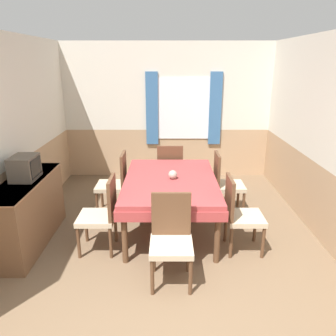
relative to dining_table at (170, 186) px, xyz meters
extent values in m
cube|color=silver|center=(-0.05, 2.29, 1.13)|extent=(4.39, 0.05, 1.65)
cube|color=tan|center=(-0.05, 2.29, -0.17)|extent=(4.39, 0.05, 0.95)
cube|color=white|center=(0.27, 2.26, 0.72)|extent=(1.08, 0.01, 1.18)
cube|color=#386699|center=(-0.34, 2.24, 0.72)|extent=(0.23, 0.03, 1.39)
cube|color=#386699|center=(0.88, 2.24, 0.72)|extent=(0.23, 0.03, 1.39)
cube|color=silver|center=(-2.07, 0.06, 1.13)|extent=(0.05, 4.80, 1.65)
cube|color=tan|center=(-2.07, 0.06, -0.17)|extent=(0.05, 4.80, 0.95)
cube|color=silver|center=(1.97, 0.06, 1.13)|extent=(0.05, 4.80, 1.65)
cube|color=tan|center=(1.97, 0.06, -0.17)|extent=(0.05, 4.80, 0.95)
cube|color=#9E3838|center=(0.00, 0.00, 0.07)|extent=(1.22, 1.78, 0.06)
cube|color=#9E3838|center=(0.00, 0.00, -0.02)|extent=(1.25, 1.81, 0.12)
cylinder|color=brown|center=(-0.53, -0.81, -0.30)|extent=(0.07, 0.07, 0.68)
cylinder|color=brown|center=(0.53, -0.81, -0.30)|extent=(0.07, 0.07, 0.68)
cylinder|color=brown|center=(-0.53, 0.81, -0.30)|extent=(0.07, 0.07, 0.68)
cylinder|color=brown|center=(0.53, 0.81, -0.30)|extent=(0.07, 0.07, 0.68)
cylinder|color=brown|center=(-1.09, 0.34, -0.44)|extent=(0.04, 0.04, 0.40)
cylinder|color=brown|center=(-1.09, 0.72, -0.44)|extent=(0.04, 0.04, 0.40)
cylinder|color=brown|center=(-0.71, 0.34, -0.44)|extent=(0.04, 0.04, 0.40)
cylinder|color=brown|center=(-0.71, 0.72, -0.44)|extent=(0.04, 0.04, 0.40)
cube|color=tan|center=(-0.90, 0.53, -0.21)|extent=(0.44, 0.44, 0.06)
cube|color=brown|center=(-0.70, 0.53, 0.06)|extent=(0.04, 0.42, 0.48)
cylinder|color=brown|center=(-1.09, -0.72, -0.44)|extent=(0.04, 0.04, 0.40)
cylinder|color=brown|center=(-1.09, -0.34, -0.44)|extent=(0.04, 0.04, 0.40)
cylinder|color=brown|center=(-0.71, -0.72, -0.44)|extent=(0.04, 0.04, 0.40)
cylinder|color=brown|center=(-0.71, -0.34, -0.44)|extent=(0.04, 0.04, 0.40)
cube|color=tan|center=(-0.90, -0.53, -0.21)|extent=(0.44, 0.44, 0.06)
cube|color=brown|center=(-0.70, -0.53, 0.06)|extent=(0.04, 0.42, 0.48)
cylinder|color=brown|center=(0.19, -1.37, -0.44)|extent=(0.04, 0.04, 0.40)
cylinder|color=brown|center=(-0.19, -1.37, -0.44)|extent=(0.04, 0.04, 0.40)
cylinder|color=brown|center=(0.19, -0.99, -0.44)|extent=(0.04, 0.04, 0.40)
cylinder|color=brown|center=(-0.19, -0.99, -0.44)|extent=(0.04, 0.04, 0.40)
cube|color=tan|center=(0.00, -1.18, -0.21)|extent=(0.44, 0.44, 0.06)
cube|color=brown|center=(0.00, -0.98, 0.06)|extent=(0.42, 0.04, 0.48)
cylinder|color=brown|center=(1.09, -0.34, -0.44)|extent=(0.04, 0.04, 0.40)
cylinder|color=brown|center=(1.09, -0.72, -0.44)|extent=(0.04, 0.04, 0.40)
cylinder|color=brown|center=(0.71, -0.34, -0.44)|extent=(0.04, 0.04, 0.40)
cylinder|color=brown|center=(0.71, -0.72, -0.44)|extent=(0.04, 0.04, 0.40)
cube|color=tan|center=(0.90, -0.53, -0.21)|extent=(0.44, 0.44, 0.06)
cube|color=brown|center=(0.70, -0.53, 0.06)|extent=(0.04, 0.42, 0.48)
cylinder|color=brown|center=(1.09, 0.72, -0.44)|extent=(0.04, 0.04, 0.40)
cylinder|color=brown|center=(1.09, 0.34, -0.44)|extent=(0.04, 0.04, 0.40)
cylinder|color=brown|center=(0.71, 0.72, -0.44)|extent=(0.04, 0.04, 0.40)
cylinder|color=brown|center=(0.71, 0.34, -0.44)|extent=(0.04, 0.04, 0.40)
cube|color=tan|center=(0.90, 0.53, -0.21)|extent=(0.44, 0.44, 0.06)
cube|color=brown|center=(0.70, 0.53, 0.06)|extent=(0.04, 0.42, 0.48)
cylinder|color=brown|center=(-0.19, 1.37, -0.44)|extent=(0.04, 0.04, 0.40)
cylinder|color=brown|center=(0.19, 1.37, -0.44)|extent=(0.04, 0.04, 0.40)
cylinder|color=brown|center=(-0.19, 0.99, -0.44)|extent=(0.04, 0.04, 0.40)
cylinder|color=brown|center=(0.19, 0.99, -0.44)|extent=(0.04, 0.04, 0.40)
cube|color=tan|center=(0.00, 1.18, -0.21)|extent=(0.44, 0.44, 0.06)
cube|color=brown|center=(0.00, 0.98, 0.06)|extent=(0.42, 0.04, 0.48)
cube|color=brown|center=(-1.80, -0.38, -0.22)|extent=(0.44, 1.48, 0.85)
cube|color=#8C5F3F|center=(-1.80, -0.38, 0.20)|extent=(0.46, 1.50, 0.02)
cube|color=#51473D|center=(-1.79, -0.31, 0.36)|extent=(0.28, 0.37, 0.30)
cube|color=black|center=(-1.65, -0.31, 0.36)|extent=(0.01, 0.31, 0.22)
sphere|color=#A39989|center=(0.03, -0.01, 0.16)|extent=(0.12, 0.12, 0.12)
camera|label=1|loc=(-0.03, -4.12, 1.60)|focal=35.00mm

